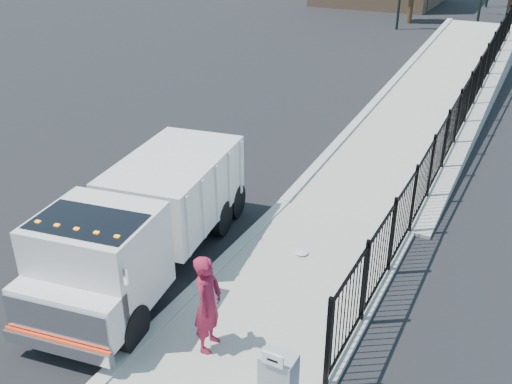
% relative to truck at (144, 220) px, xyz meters
% --- Properties ---
extents(ground, '(120.00, 120.00, 0.00)m').
position_rel_truck_xyz_m(ground, '(1.44, 0.43, -1.35)').
color(ground, black).
rests_on(ground, ground).
extents(sidewalk, '(3.55, 12.00, 0.12)m').
position_rel_truck_xyz_m(sidewalk, '(3.37, -1.57, -1.29)').
color(sidewalk, '#9E998E').
rests_on(sidewalk, ground).
extents(curb, '(0.30, 12.00, 0.16)m').
position_rel_truck_xyz_m(curb, '(1.44, -1.57, -1.27)').
color(curb, '#ADAAA3').
rests_on(curb, ground).
extents(ramp, '(3.95, 24.06, 3.19)m').
position_rel_truck_xyz_m(ramp, '(3.57, 16.43, -1.35)').
color(ramp, '#9E998E').
rests_on(ramp, ground).
extents(iron_fence, '(0.10, 28.00, 1.80)m').
position_rel_truck_xyz_m(iron_fence, '(4.99, 12.43, -0.45)').
color(iron_fence, black).
rests_on(iron_fence, ground).
extents(truck, '(3.27, 7.28, 2.41)m').
position_rel_truck_xyz_m(truck, '(0.00, 0.00, 0.00)').
color(truck, black).
rests_on(truck, ground).
extents(worker, '(0.56, 0.78, 1.97)m').
position_rel_truck_xyz_m(worker, '(2.68, -1.66, -0.25)').
color(worker, maroon).
rests_on(worker, sidewalk).
extents(arrow_sign, '(0.35, 0.04, 0.22)m').
position_rel_truck_xyz_m(arrow_sign, '(4.54, -2.79, 0.13)').
color(arrow_sign, white).
rests_on(arrow_sign, utility_cabinet).
extents(debris, '(0.31, 0.31, 0.08)m').
position_rel_truck_xyz_m(debris, '(2.97, 2.11, -1.19)').
color(debris, silver).
rests_on(debris, sidewalk).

